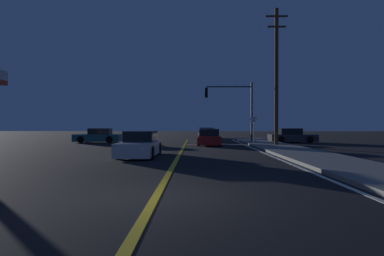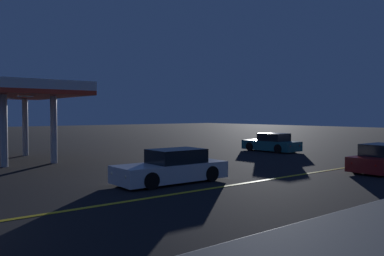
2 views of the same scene
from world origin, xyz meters
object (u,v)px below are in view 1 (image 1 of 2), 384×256
(car_parked_curb_white, at_px, (140,145))
(car_lead_oncoming_teal, at_px, (98,136))
(car_distant_tail_red, at_px, (209,138))
(utility_pole_right, at_px, (276,75))
(car_side_waiting_charcoal, at_px, (292,136))
(traffic_signal_near_right, at_px, (234,102))
(car_following_oncoming_navy, at_px, (206,134))
(car_mid_block_silver, at_px, (207,135))
(street_sign_corner, at_px, (254,126))

(car_parked_curb_white, bearing_deg, car_lead_oncoming_teal, -64.23)
(car_distant_tail_red, xyz_separation_m, utility_pole_right, (5.16, -1.63, 4.93))
(car_side_waiting_charcoal, bearing_deg, utility_pole_right, -27.25)
(car_distant_tail_red, relative_size, utility_pole_right, 0.41)
(car_distant_tail_red, height_order, car_side_waiting_charcoal, same)
(car_lead_oncoming_teal, relative_size, traffic_signal_near_right, 0.78)
(car_parked_curb_white, distance_m, car_following_oncoming_navy, 23.66)
(car_following_oncoming_navy, distance_m, car_lead_oncoming_teal, 14.23)
(car_distant_tail_red, bearing_deg, car_parked_curb_white, -112.35)
(car_side_waiting_charcoal, distance_m, car_lead_oncoming_teal, 18.31)
(car_distant_tail_red, relative_size, traffic_signal_near_right, 0.78)
(car_mid_block_silver, bearing_deg, utility_pole_right, -59.42)
(car_mid_block_silver, distance_m, car_side_waiting_charcoal, 8.42)
(car_parked_curb_white, bearing_deg, car_side_waiting_charcoal, -130.08)
(car_side_waiting_charcoal, bearing_deg, car_lead_oncoming_teal, -90.26)
(car_distant_tail_red, distance_m, street_sign_corner, 3.90)
(car_mid_block_silver, xyz_separation_m, car_side_waiting_charcoal, (7.94, -2.79, 0.00))
(car_lead_oncoming_teal, bearing_deg, car_side_waiting_charcoal, -90.83)
(car_mid_block_silver, bearing_deg, car_parked_curb_white, -104.11)
(traffic_signal_near_right, bearing_deg, car_parked_curb_white, 63.22)
(car_lead_oncoming_teal, bearing_deg, car_following_oncoming_navy, -48.55)
(car_parked_curb_white, relative_size, street_sign_corner, 2.00)
(car_distant_tail_red, xyz_separation_m, car_side_waiting_charcoal, (8.00, 4.09, 0.00))
(car_parked_curb_white, height_order, traffic_signal_near_right, traffic_signal_near_right)
(car_lead_oncoming_teal, bearing_deg, car_mid_block_silver, -75.43)
(car_mid_block_silver, xyz_separation_m, car_following_oncoming_navy, (0.08, 6.71, 0.00))
(car_parked_curb_white, relative_size, car_distant_tail_red, 1.10)
(traffic_signal_near_right, height_order, utility_pole_right, utility_pole_right)
(car_parked_curb_white, height_order, street_sign_corner, street_sign_corner)
(street_sign_corner, bearing_deg, car_side_waiting_charcoal, 41.85)
(car_parked_curb_white, bearing_deg, street_sign_corner, -126.88)
(car_side_waiting_charcoal, distance_m, utility_pole_right, 8.07)
(car_mid_block_silver, relative_size, car_distant_tail_red, 1.03)
(car_mid_block_silver, distance_m, traffic_signal_near_right, 5.49)
(car_side_waiting_charcoal, distance_m, street_sign_corner, 5.79)
(car_lead_oncoming_teal, distance_m, traffic_signal_near_right, 13.16)
(car_following_oncoming_navy, height_order, car_side_waiting_charcoal, same)
(car_mid_block_silver, bearing_deg, car_distant_tail_red, -90.85)
(car_parked_curb_white, bearing_deg, utility_pole_right, -137.63)
(car_distant_tail_red, height_order, traffic_signal_near_right, traffic_signal_near_right)
(car_mid_block_silver, bearing_deg, traffic_signal_near_right, -58.21)
(car_following_oncoming_navy, height_order, utility_pole_right, utility_pole_right)
(car_following_oncoming_navy, bearing_deg, car_mid_block_silver, -90.85)
(car_lead_oncoming_teal, height_order, street_sign_corner, street_sign_corner)
(car_distant_tail_red, height_order, car_following_oncoming_navy, same)
(car_following_oncoming_navy, xyz_separation_m, street_sign_corner, (3.62, -13.31, 1.02))
(car_distant_tail_red, xyz_separation_m, car_following_oncoming_navy, (0.14, 13.59, 0.00))
(car_parked_curb_white, height_order, car_mid_block_silver, same)
(car_lead_oncoming_teal, bearing_deg, car_parked_curb_white, -156.53)
(car_parked_curb_white, distance_m, traffic_signal_near_right, 14.67)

